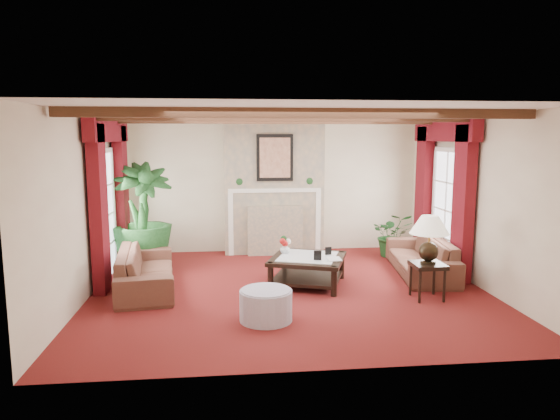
{
  "coord_description": "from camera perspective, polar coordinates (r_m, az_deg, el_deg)",
  "views": [
    {
      "loc": [
        -0.93,
        -7.46,
        2.36
      ],
      "look_at": [
        -0.1,
        0.4,
        1.19
      ],
      "focal_mm": 32.0,
      "sensor_mm": 36.0,
      "label": 1
    }
  ],
  "objects": [
    {
      "name": "small_plant",
      "position": [
        10.14,
        12.73,
        -3.3
      ],
      "size": [
        1.13,
        1.18,
        0.68
      ],
      "primitive_type": "imported",
      "rotation": [
        0.0,
        0.0,
        -0.2
      ],
      "color": "black",
      "rests_on": "ground"
    },
    {
      "name": "curtains_right",
      "position": [
        9.27,
        18.35,
        9.15
      ],
      "size": [
        0.2,
        2.4,
        2.55
      ],
      "primitive_type": null,
      "color": "#520A15",
      "rests_on": "ground"
    },
    {
      "name": "potted_palm",
      "position": [
        9.37,
        -15.39,
        -3.15
      ],
      "size": [
        2.55,
        2.73,
        1.07
      ],
      "primitive_type": "imported",
      "rotation": [
        0.0,
        0.0,
        0.44
      ],
      "color": "black",
      "rests_on": "ground"
    },
    {
      "name": "sofa_left",
      "position": [
        8.09,
        -15.1,
        -5.85
      ],
      "size": [
        2.25,
        1.13,
        0.82
      ],
      "primitive_type": "imported",
      "rotation": [
        0.0,
        0.0,
        1.7
      ],
      "color": "#370F17",
      "rests_on": "ground"
    },
    {
      "name": "french_door_left",
      "position": [
        8.7,
        -19.7,
        6.39
      ],
      "size": [
        0.1,
        1.1,
        2.16
      ],
      "primitive_type": null,
      "color": "white",
      "rests_on": "ground"
    },
    {
      "name": "fireplace",
      "position": [
        10.06,
        -0.72,
        10.33
      ],
      "size": [
        2.0,
        0.52,
        2.7
      ],
      "primitive_type": null,
      "color": "tan",
      "rests_on": "ground"
    },
    {
      "name": "photo_frame_a",
      "position": [
        7.75,
        4.32,
        -5.23
      ],
      "size": [
        0.12,
        0.04,
        0.16
      ],
      "primitive_type": null,
      "rotation": [
        0.0,
        0.0,
        -0.17
      ],
      "color": "black",
      "rests_on": "coffee_table"
    },
    {
      "name": "floor",
      "position": [
        7.88,
        1.06,
        -9.04
      ],
      "size": [
        6.0,
        6.0,
        0.0
      ],
      "primitive_type": "plane",
      "color": "#50110E",
      "rests_on": "ground"
    },
    {
      "name": "left_wall",
      "position": [
        7.8,
        -21.33,
        0.38
      ],
      "size": [
        0.02,
        5.5,
        2.7
      ],
      "primitive_type": "cube",
      "color": "beige",
      "rests_on": "ground"
    },
    {
      "name": "coffee_table",
      "position": [
        8.06,
        3.17,
        -6.94
      ],
      "size": [
        1.43,
        1.43,
        0.46
      ],
      "primitive_type": null,
      "rotation": [
        0.0,
        0.0,
        -0.34
      ],
      "color": "black",
      "rests_on": "ground"
    },
    {
      "name": "table_lamp",
      "position": [
        7.53,
        16.67,
        -3.18
      ],
      "size": [
        0.57,
        0.57,
        0.72
      ],
      "primitive_type": null,
      "color": "black",
      "rests_on": "side_table"
    },
    {
      "name": "sofa_right",
      "position": [
        8.99,
        15.84,
        -4.42
      ],
      "size": [
        2.29,
        1.19,
        0.83
      ],
      "primitive_type": "imported",
      "rotation": [
        0.0,
        0.0,
        -1.71
      ],
      "color": "#370F17",
      "rests_on": "ground"
    },
    {
      "name": "ceiling_beams",
      "position": [
        7.52,
        1.12,
        10.53
      ],
      "size": [
        6.0,
        3.0,
        0.12
      ],
      "primitive_type": null,
      "color": "#351E10",
      "rests_on": "ceiling"
    },
    {
      "name": "side_table",
      "position": [
        7.67,
        16.47,
        -7.78
      ],
      "size": [
        0.48,
        0.48,
        0.54
      ],
      "primitive_type": null,
      "rotation": [
        0.0,
        0.0,
        -0.07
      ],
      "color": "black",
      "rests_on": "ground"
    },
    {
      "name": "flower_vase",
      "position": [
        8.2,
        0.57,
        -4.43
      ],
      "size": [
        0.19,
        0.2,
        0.17
      ],
      "primitive_type": "imported",
      "rotation": [
        0.0,
        0.0,
        0.07
      ],
      "color": "silver",
      "rests_on": "coffee_table"
    },
    {
      "name": "ceiling",
      "position": [
        7.52,
        1.12,
        10.99
      ],
      "size": [
        6.0,
        6.0,
        0.0
      ],
      "primitive_type": "plane",
      "rotation": [
        3.14,
        0.0,
        0.0
      ],
      "color": "white",
      "rests_on": "floor"
    },
    {
      "name": "curtains_left",
      "position": [
        8.68,
        -19.12,
        9.19
      ],
      "size": [
        0.2,
        2.4,
        2.55
      ],
      "primitive_type": null,
      "color": "#520A15",
      "rests_on": "ground"
    },
    {
      "name": "book",
      "position": [
        7.79,
        5.47,
        -4.7
      ],
      "size": [
        0.21,
        0.03,
        0.29
      ],
      "primitive_type": "imported",
      "rotation": [
        0.0,
        0.0,
        -0.02
      ],
      "color": "black",
      "rests_on": "coffee_table"
    },
    {
      "name": "right_wall",
      "position": [
        8.49,
        21.61,
        0.97
      ],
      "size": [
        0.02,
        5.5,
        2.7
      ],
      "primitive_type": "cube",
      "color": "beige",
      "rests_on": "ground"
    },
    {
      "name": "ottoman",
      "position": [
        6.55,
        -1.62,
        -10.85
      ],
      "size": [
        0.68,
        0.68,
        0.4
      ],
      "primitive_type": "cylinder",
      "color": "#948FA3",
      "rests_on": "ground"
    },
    {
      "name": "back_wall",
      "position": [
        10.3,
        -0.81,
        2.76
      ],
      "size": [
        6.0,
        0.02,
        2.7
      ],
      "primitive_type": "cube",
      "color": "beige",
      "rests_on": "ground"
    },
    {
      "name": "photo_frame_b",
      "position": [
        8.11,
        5.54,
        -4.71
      ],
      "size": [
        0.11,
        0.04,
        0.14
      ],
      "primitive_type": null,
      "rotation": [
        0.0,
        0.0,
        0.15
      ],
      "color": "black",
      "rests_on": "coffee_table"
    },
    {
      "name": "french_door_right",
      "position": [
        9.32,
        18.86,
        6.53
      ],
      "size": [
        0.1,
        1.1,
        2.16
      ],
      "primitive_type": null,
      "color": "white",
      "rests_on": "ground"
    }
  ]
}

